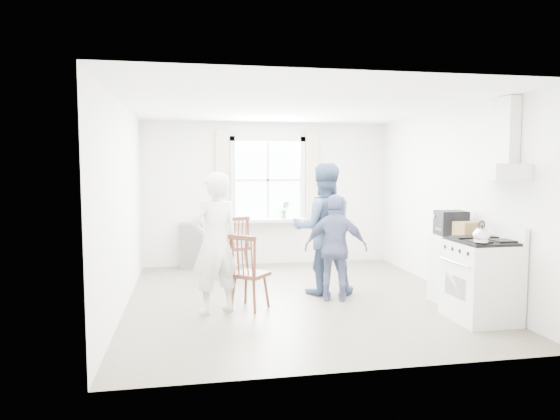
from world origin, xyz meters
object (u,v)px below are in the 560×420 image
(gas_stove, at_px, (481,279))
(windsor_chair_b, at_px, (245,264))
(stereo_stack, at_px, (451,223))
(person_right, at_px, (336,248))
(person_left, at_px, (215,243))
(windsor_chair_a, at_px, (237,239))
(person_mid, at_px, (323,229))
(low_cabinet, at_px, (455,270))

(gas_stove, relative_size, windsor_chair_b, 1.16)
(gas_stove, height_order, stereo_stack, stereo_stack)
(person_right, bearing_deg, person_left, 28.37)
(gas_stove, relative_size, person_right, 0.78)
(stereo_stack, bearing_deg, person_right, 165.55)
(windsor_chair_a, bearing_deg, gas_stove, -48.37)
(person_mid, bearing_deg, person_left, 29.20)
(person_mid, distance_m, person_right, 0.46)
(low_cabinet, relative_size, windsor_chair_b, 0.93)
(low_cabinet, distance_m, person_right, 1.58)
(low_cabinet, height_order, windsor_chair_b, windsor_chair_b)
(low_cabinet, height_order, person_mid, person_mid)
(low_cabinet, bearing_deg, person_left, 177.20)
(stereo_stack, xyz_separation_m, person_left, (-3.07, 0.09, -0.20))
(person_left, relative_size, person_right, 1.21)
(gas_stove, distance_m, windsor_chair_a, 3.88)
(windsor_chair_a, relative_size, person_right, 0.70)
(windsor_chair_a, height_order, person_left, person_left)
(low_cabinet, bearing_deg, stereo_stack, 121.21)
(person_mid, bearing_deg, stereo_stack, 157.92)
(person_mid, xyz_separation_m, person_right, (0.06, -0.41, -0.21))
(person_left, height_order, person_right, person_left)
(gas_stove, distance_m, person_mid, 2.19)
(stereo_stack, bearing_deg, low_cabinet, -58.79)
(low_cabinet, bearing_deg, gas_stove, -95.68)
(gas_stove, bearing_deg, windsor_chair_a, 131.63)
(stereo_stack, distance_m, person_mid, 1.71)
(gas_stove, xyz_separation_m, low_cabinet, (0.07, 0.70, -0.03))
(stereo_stack, relative_size, person_right, 0.27)
(person_right, bearing_deg, stereo_stack, -176.14)
(stereo_stack, xyz_separation_m, windsor_chair_b, (-2.69, 0.12, -0.47))
(windsor_chair_a, xyz_separation_m, person_left, (-0.46, -2.05, 0.26))
(low_cabinet, bearing_deg, windsor_chair_b, 176.08)
(low_cabinet, xyz_separation_m, stereo_stack, (-0.04, 0.07, 0.61))
(windsor_chair_a, distance_m, person_right, 2.11)
(stereo_stack, xyz_separation_m, person_mid, (-1.51, 0.78, -0.14))
(gas_stove, relative_size, person_mid, 0.61)
(windsor_chair_b, relative_size, person_mid, 0.52)
(stereo_stack, height_order, person_mid, person_mid)
(stereo_stack, height_order, windsor_chair_b, stereo_stack)
(person_mid, bearing_deg, windsor_chair_b, 34.27)
(person_left, xyz_separation_m, person_right, (1.62, 0.29, -0.15))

